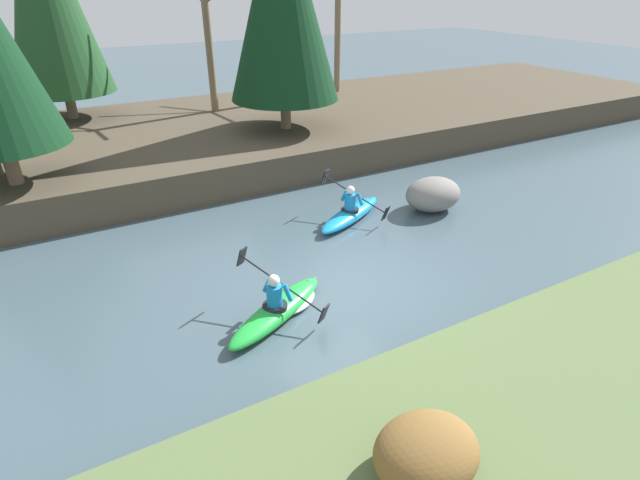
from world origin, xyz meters
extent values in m
plane|color=#425660|center=(0.00, 0.00, 0.00)|extent=(90.00, 90.00, 0.00)
cube|color=#5B7042|center=(0.00, -5.28, 0.29)|extent=(44.00, 5.11, 0.57)
cube|color=#4C4233|center=(0.00, 10.35, 0.53)|extent=(44.00, 9.80, 1.06)
cylinder|color=#7A664C|center=(-5.78, 6.94, 1.58)|extent=(0.36, 0.36, 1.04)
cylinder|color=#7A664C|center=(-3.77, 13.57, 1.55)|extent=(0.36, 0.36, 0.97)
cylinder|color=#7A664C|center=(2.71, 8.36, 1.58)|extent=(0.36, 0.36, 1.03)
cylinder|color=#7A664C|center=(1.33, 12.06, 3.11)|extent=(0.28, 0.28, 4.10)
cylinder|color=#7A664C|center=(7.56, 12.97, 3.89)|extent=(0.28, 0.28, 5.66)
ellipsoid|color=brown|center=(-1.77, -4.72, 0.93)|extent=(1.32, 1.10, 0.72)
ellipsoid|color=#1993D6|center=(1.87, 2.67, 0.17)|extent=(2.68, 1.75, 0.34)
cone|color=#1993D6|center=(2.98, 3.23, 0.19)|extent=(0.40, 0.34, 0.20)
cylinder|color=black|center=(1.83, 2.65, 0.31)|extent=(0.64, 0.64, 0.08)
cylinder|color=#1984CC|center=(1.83, 2.65, 0.56)|extent=(0.40, 0.40, 0.42)
sphere|color=white|center=(1.83, 2.65, 0.89)|extent=(0.31, 0.31, 0.23)
cylinder|color=#1984CC|center=(1.81, 2.91, 0.65)|extent=(0.18, 0.24, 0.35)
cylinder|color=#1984CC|center=(2.03, 2.48, 0.65)|extent=(0.18, 0.24, 0.35)
cylinder|color=black|center=(2.03, 2.75, 0.69)|extent=(0.89, 1.72, 0.65)
cube|color=black|center=(1.61, 3.60, 1.00)|extent=(0.25, 0.23, 0.41)
cube|color=black|center=(2.46, 1.90, 0.38)|extent=(0.25, 0.23, 0.41)
ellipsoid|color=green|center=(-1.72, -0.37, 0.17)|extent=(2.66, 1.81, 0.34)
cone|color=green|center=(-0.62, 0.22, 0.19)|extent=(0.40, 0.34, 0.20)
cylinder|color=black|center=(-1.76, -0.39, 0.31)|extent=(0.65, 0.65, 0.08)
cylinder|color=#1984CC|center=(-1.76, -0.39, 0.56)|extent=(0.41, 0.41, 0.42)
sphere|color=white|center=(-1.76, -0.39, 0.89)|extent=(0.31, 0.31, 0.23)
cylinder|color=#1984CC|center=(-1.79, -0.13, 0.65)|extent=(0.19, 0.24, 0.35)
cylinder|color=#1984CC|center=(-1.56, -0.55, 0.65)|extent=(0.19, 0.24, 0.35)
cylinder|color=black|center=(-1.56, -0.28, 0.69)|extent=(0.94, 1.70, 0.65)
cube|color=black|center=(-2.01, 0.56, 1.00)|extent=(0.25, 0.23, 0.41)
cube|color=black|center=(-1.11, -1.12, 0.38)|extent=(0.25, 0.23, 0.41)
ellipsoid|color=white|center=(-1.23, -0.11, 0.09)|extent=(1.30, 1.14, 0.18)
ellipsoid|color=gray|center=(4.25, 2.15, 0.46)|extent=(1.64, 1.29, 0.93)
camera|label=1|loc=(-4.79, -7.60, 5.86)|focal=28.00mm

